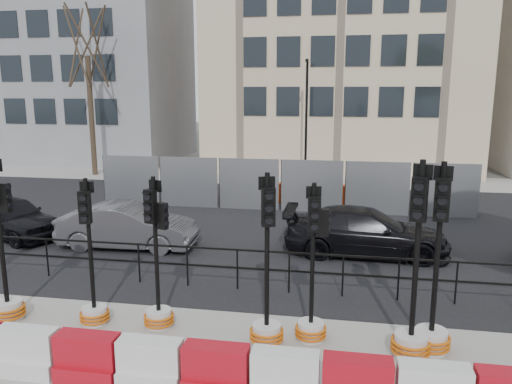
% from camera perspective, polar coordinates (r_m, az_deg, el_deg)
% --- Properties ---
extents(ground, '(120.00, 120.00, 0.00)m').
position_cam_1_polar(ground, '(10.76, -3.50, -13.56)').
color(ground, '#51514C').
rests_on(ground, ground).
extents(road, '(40.00, 14.00, 0.03)m').
position_cam_1_polar(road, '(17.23, 1.90, -3.71)').
color(road, black).
rests_on(road, ground).
extents(sidewalk_far, '(40.00, 4.00, 0.02)m').
position_cam_1_polar(sidewalk_far, '(25.97, 4.69, 1.48)').
color(sidewalk_far, gray).
rests_on(sidewalk_far, ground).
extents(building_grey, '(11.00, 9.06, 14.00)m').
position_cam_1_polar(building_grey, '(35.50, -18.07, 15.01)').
color(building_grey, gray).
rests_on(building_grey, ground).
extents(building_cream, '(15.00, 10.06, 18.00)m').
position_cam_1_polar(building_cream, '(31.75, 9.86, 19.49)').
color(building_cream, beige).
rests_on(building_cream, ground).
extents(kerb_railing, '(18.00, 0.04, 1.00)m').
position_cam_1_polar(kerb_railing, '(11.58, -2.15, -7.99)').
color(kerb_railing, black).
rests_on(kerb_railing, ground).
extents(heras_fencing, '(14.33, 1.72, 2.00)m').
position_cam_1_polar(heras_fencing, '(19.76, 1.61, 0.37)').
color(heras_fencing, gray).
rests_on(heras_fencing, ground).
extents(lamp_post_far, '(0.12, 0.56, 6.00)m').
position_cam_1_polar(lamp_post_far, '(24.54, 5.76, 8.43)').
color(lamp_post_far, black).
rests_on(lamp_post_far, ground).
extents(tree_bare_far, '(2.00, 2.00, 9.00)m').
position_cam_1_polar(tree_bare_far, '(28.36, -18.76, 15.25)').
color(tree_bare_far, '#473828').
rests_on(tree_bare_far, ground).
extents(barrier_row, '(16.75, 0.50, 0.80)m').
position_cam_1_polar(barrier_row, '(8.21, -8.32, -19.36)').
color(barrier_row, red).
rests_on(barrier_row, ground).
extents(traffic_signal_b, '(0.66, 0.66, 3.37)m').
position_cam_1_polar(traffic_signal_b, '(11.24, -26.74, -9.27)').
color(traffic_signal_b, silver).
rests_on(traffic_signal_b, ground).
extents(traffic_signal_c, '(0.58, 0.58, 2.95)m').
position_cam_1_polar(traffic_signal_c, '(10.50, -18.13, -11.17)').
color(traffic_signal_c, silver).
rests_on(traffic_signal_c, ground).
extents(traffic_signal_d, '(0.59, 0.59, 3.00)m').
position_cam_1_polar(traffic_signal_d, '(10.01, -11.15, -11.28)').
color(traffic_signal_d, silver).
rests_on(traffic_signal_d, ground).
extents(traffic_signal_e, '(0.63, 0.63, 3.19)m').
position_cam_1_polar(traffic_signal_e, '(9.25, 1.25, -13.41)').
color(traffic_signal_e, silver).
rests_on(traffic_signal_e, ground).
extents(traffic_signal_f, '(0.59, 0.59, 2.98)m').
position_cam_1_polar(traffic_signal_f, '(9.42, 6.42, -12.67)').
color(traffic_signal_f, silver).
rests_on(traffic_signal_f, ground).
extents(traffic_signal_g, '(0.68, 0.68, 3.47)m').
position_cam_1_polar(traffic_signal_g, '(9.22, 17.41, -13.66)').
color(traffic_signal_g, silver).
rests_on(traffic_signal_g, ground).
extents(traffic_signal_h, '(0.67, 0.67, 3.42)m').
position_cam_1_polar(traffic_signal_h, '(9.51, 19.55, -13.10)').
color(traffic_signal_h, silver).
rests_on(traffic_signal_h, ground).
extents(car_a, '(4.17, 4.87, 1.30)m').
position_cam_1_polar(car_a, '(17.46, -26.23, -2.58)').
color(car_a, black).
rests_on(car_a, ground).
extents(car_b, '(1.74, 4.11, 1.31)m').
position_cam_1_polar(car_b, '(15.07, -14.43, -3.81)').
color(car_b, '#444448').
rests_on(car_b, ground).
extents(car_c, '(1.87, 4.57, 1.32)m').
position_cam_1_polar(car_c, '(14.33, 12.43, -4.49)').
color(car_c, black).
rests_on(car_c, ground).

